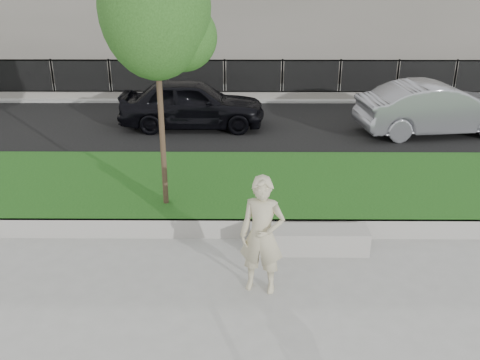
{
  "coord_description": "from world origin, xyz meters",
  "views": [
    {
      "loc": [
        0.12,
        -8.34,
        5.18
      ],
      "look_at": [
        0.05,
        1.2,
        1.19
      ],
      "focal_mm": 40.0,
      "sensor_mm": 36.0,
      "label": 1
    }
  ],
  "objects_px": {
    "car_dark": "(192,103)",
    "car_silver": "(437,108)",
    "book": "(261,224)",
    "stone_bench": "(309,240)",
    "young_tree": "(159,12)",
    "man": "(262,235)"
  },
  "relations": [
    {
      "from": "car_dark",
      "to": "man",
      "type": "bearing_deg",
      "value": -167.88
    },
    {
      "from": "stone_bench",
      "to": "young_tree",
      "type": "xyz_separation_m",
      "value": [
        -2.79,
        1.3,
        4.02
      ]
    },
    {
      "from": "book",
      "to": "stone_bench",
      "type": "bearing_deg",
      "value": -19.02
    },
    {
      "from": "car_dark",
      "to": "car_silver",
      "type": "relative_size",
      "value": 0.95
    },
    {
      "from": "car_dark",
      "to": "car_silver",
      "type": "height_order",
      "value": "car_silver"
    },
    {
      "from": "car_dark",
      "to": "book",
      "type": "bearing_deg",
      "value": -165.42
    },
    {
      "from": "man",
      "to": "stone_bench",
      "type": "bearing_deg",
      "value": 67.41
    },
    {
      "from": "stone_bench",
      "to": "young_tree",
      "type": "bearing_deg",
      "value": 154.96
    },
    {
      "from": "book",
      "to": "car_silver",
      "type": "xyz_separation_m",
      "value": [
        5.66,
        7.08,
        0.37
      ]
    },
    {
      "from": "stone_bench",
      "to": "book",
      "type": "xyz_separation_m",
      "value": [
        -0.9,
        0.18,
        0.24
      ]
    },
    {
      "from": "stone_bench",
      "to": "young_tree",
      "type": "distance_m",
      "value": 5.06
    },
    {
      "from": "stone_bench",
      "to": "book",
      "type": "height_order",
      "value": "book"
    },
    {
      "from": "stone_bench",
      "to": "car_dark",
      "type": "height_order",
      "value": "car_dark"
    },
    {
      "from": "stone_bench",
      "to": "car_dark",
      "type": "distance_m",
      "value": 8.39
    },
    {
      "from": "car_silver",
      "to": "stone_bench",
      "type": "bearing_deg",
      "value": 138.81
    },
    {
      "from": "man",
      "to": "young_tree",
      "type": "bearing_deg",
      "value": 139.38
    },
    {
      "from": "man",
      "to": "young_tree",
      "type": "height_order",
      "value": "young_tree"
    },
    {
      "from": "man",
      "to": "car_silver",
      "type": "height_order",
      "value": "man"
    },
    {
      "from": "stone_bench",
      "to": "car_silver",
      "type": "bearing_deg",
      "value": 56.77
    },
    {
      "from": "car_dark",
      "to": "car_silver",
      "type": "distance_m",
      "value": 7.67
    },
    {
      "from": "young_tree",
      "to": "stone_bench",
      "type": "bearing_deg",
      "value": -25.04
    },
    {
      "from": "man",
      "to": "book",
      "type": "height_order",
      "value": "man"
    }
  ]
}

